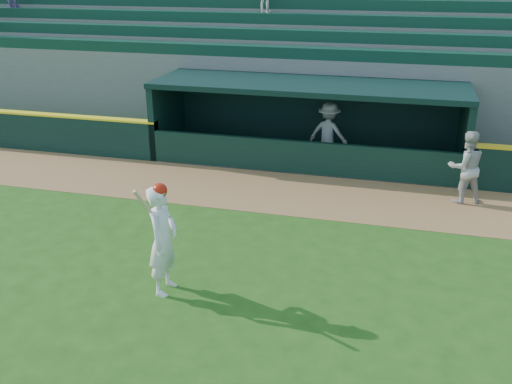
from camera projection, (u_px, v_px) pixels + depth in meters
ground at (235, 284)px, 11.01m from camera, size 120.00×120.00×0.00m
warning_track at (287, 193)px, 15.40m from camera, size 40.00×3.00×0.01m
dugout_player_front at (466, 167)px, 14.49m from camera, size 1.10×0.96×1.90m
dugout_player_inside at (329, 133)px, 17.42m from camera, size 1.35×0.97×1.89m
dugout at (309, 116)px, 17.69m from camera, size 9.40×2.80×2.46m
stands at (330, 60)px, 21.41m from camera, size 34.50×6.25×7.52m
batter_at_plate at (163, 239)px, 10.41m from camera, size 0.57×0.85×2.18m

